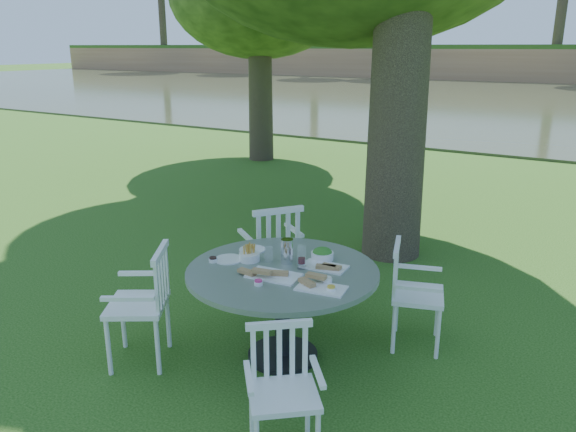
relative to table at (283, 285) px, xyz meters
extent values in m
plane|color=#18410D|center=(-0.54, 0.77, -0.63)|extent=(140.00, 140.00, 0.00)
cylinder|color=black|center=(0.00, 0.00, -0.61)|extent=(0.56, 0.56, 0.04)
cylinder|color=black|center=(0.00, 0.00, -0.25)|extent=(0.12, 0.12, 0.68)
cylinder|color=#606D5B|center=(0.00, 0.00, 0.11)|extent=(1.48, 1.48, 0.04)
cylinder|color=white|center=(1.06, 0.63, -0.41)|extent=(0.03, 0.03, 0.43)
cylinder|color=white|center=(0.94, 0.99, -0.41)|extent=(0.03, 0.03, 0.43)
cylinder|color=white|center=(0.73, 0.52, -0.41)|extent=(0.03, 0.03, 0.43)
cylinder|color=white|center=(0.61, 0.89, -0.41)|extent=(0.03, 0.03, 0.43)
cube|color=white|center=(0.84, 0.76, -0.18)|extent=(0.52, 0.54, 0.04)
cube|color=white|center=(0.65, 0.70, 0.02)|extent=(0.17, 0.43, 0.44)
cylinder|color=white|center=(-0.72, 1.17, -0.39)|extent=(0.04, 0.04, 0.48)
cylinder|color=white|center=(-0.98, 0.83, -0.39)|extent=(0.04, 0.04, 0.48)
cylinder|color=white|center=(-0.41, 0.95, -0.39)|extent=(0.04, 0.04, 0.48)
cylinder|color=white|center=(-0.66, 0.60, -0.39)|extent=(0.04, 0.04, 0.48)
cube|color=white|center=(-0.69, 0.89, -0.12)|extent=(0.65, 0.66, 0.04)
cube|color=white|center=(-0.52, 0.76, 0.10)|extent=(0.33, 0.42, 0.49)
cylinder|color=white|center=(-1.20, -0.55, -0.40)|extent=(0.04, 0.04, 0.46)
cylinder|color=white|center=(-0.98, -0.90, -0.40)|extent=(0.04, 0.04, 0.46)
cylinder|color=white|center=(-0.89, -0.35, -0.40)|extent=(0.04, 0.04, 0.46)
cylinder|color=white|center=(-0.67, -0.70, -0.40)|extent=(0.04, 0.04, 0.46)
cube|color=white|center=(-0.94, -0.62, -0.15)|extent=(0.61, 0.63, 0.04)
cube|color=white|center=(-0.76, -0.52, 0.07)|extent=(0.29, 0.42, 0.47)
cylinder|color=white|center=(0.36, -0.94, -0.43)|extent=(0.03, 0.03, 0.40)
cylinder|color=white|center=(0.63, -0.72, -0.43)|extent=(0.03, 0.03, 0.40)
cube|color=white|center=(0.60, -0.95, -0.21)|extent=(0.55, 0.55, 0.04)
cube|color=white|center=(0.49, -0.82, -0.02)|extent=(0.33, 0.29, 0.41)
cube|color=white|center=(0.02, -0.16, 0.14)|extent=(0.41, 0.27, 0.01)
cube|color=white|center=(0.43, -0.17, 0.14)|extent=(0.37, 0.25, 0.01)
cube|color=white|center=(0.26, 0.19, 0.14)|extent=(0.36, 0.22, 0.01)
cylinder|color=white|center=(-0.47, -0.06, 0.14)|extent=(0.23, 0.23, 0.01)
cylinder|color=white|center=(-0.44, 0.22, 0.14)|extent=(0.22, 0.22, 0.01)
cylinder|color=white|center=(-0.32, 0.01, 0.17)|extent=(0.17, 0.17, 0.06)
cylinder|color=white|center=(0.16, 0.34, 0.16)|extent=(0.18, 0.18, 0.06)
cylinder|color=silver|center=(-0.04, 0.13, 0.23)|extent=(0.10, 0.10, 0.20)
cylinder|color=white|center=(0.12, 0.09, 0.23)|extent=(0.07, 0.07, 0.18)
cylinder|color=white|center=(-0.08, 0.17, 0.19)|extent=(0.07, 0.07, 0.12)
cylinder|color=white|center=(-0.18, 0.08, 0.19)|extent=(0.07, 0.07, 0.12)
cylinder|color=white|center=(0.01, -0.35, 0.15)|extent=(0.06, 0.06, 0.03)
cylinder|color=white|center=(0.50, -0.17, 0.15)|extent=(0.07, 0.07, 0.03)
cylinder|color=white|center=(0.41, -0.05, 0.15)|extent=(0.08, 0.08, 0.03)
cylinder|color=white|center=(-0.55, -0.16, 0.15)|extent=(0.07, 0.07, 0.03)
cube|color=#353D24|center=(-0.54, 23.77, -0.63)|extent=(100.00, 28.00, 0.12)
camera|label=1|loc=(2.12, -3.38, 1.77)|focal=35.00mm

